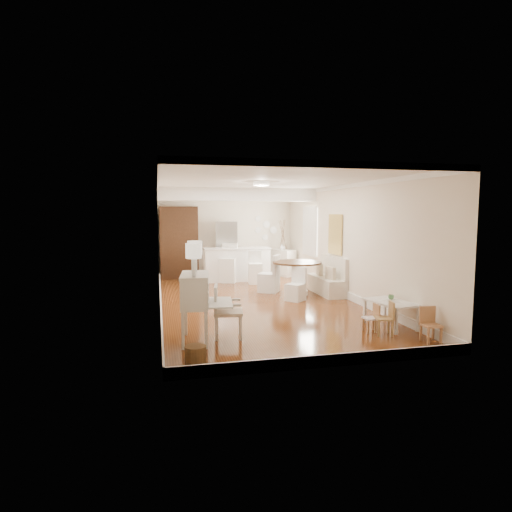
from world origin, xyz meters
name	(u,v)px	position (x,y,z in m)	size (l,w,h in m)	color
room	(255,218)	(0.04, 0.32, 1.98)	(9.00, 9.04, 2.82)	brown
secretary_bureau	(195,308)	(-1.70, -2.90, 0.57)	(0.88, 0.90, 1.13)	silver
gustavian_armchair	(228,311)	(-1.13, -2.78, 0.45)	(0.52, 0.52, 0.90)	beige
wicker_basket	(196,357)	(-1.80, -4.08, 0.15)	(0.30, 0.30, 0.30)	#513419
kids_table	(390,314)	(1.90, -2.82, 0.24)	(0.58, 0.97, 0.48)	white
kids_chair_a	(384,318)	(1.53, -3.24, 0.30)	(0.29, 0.29, 0.60)	#AE854F
kids_chair_b	(371,318)	(1.40, -3.03, 0.25)	(0.24, 0.24, 0.51)	tan
kids_chair_c	(431,325)	(2.06, -3.80, 0.29)	(0.28, 0.28, 0.58)	tan
banquette	(326,275)	(1.99, 0.50, 0.49)	(0.52, 1.60, 0.98)	silver
dining_table	(297,278)	(1.21, 0.55, 0.43)	(1.26, 1.26, 0.86)	#472B17
slip_chair_near	(295,284)	(0.93, -0.16, 0.41)	(0.38, 0.40, 0.81)	white
slip_chair_far	(269,273)	(0.59, 1.06, 0.50)	(0.47, 0.49, 1.00)	silver
breakfast_counter	(237,264)	(0.10, 3.10, 0.52)	(2.05, 0.65, 1.03)	white
bar_stool_left	(228,263)	(-0.19, 2.89, 0.58)	(0.47, 0.47, 1.17)	white
bar_stool_right	(255,267)	(0.53, 2.42, 0.49)	(0.39, 0.39, 0.98)	white
pantry_cabinet	(179,242)	(-1.60, 4.18, 1.15)	(1.20, 0.60, 2.30)	#381E11
fridge	(237,249)	(0.30, 4.15, 0.90)	(0.75, 0.65, 1.80)	silver
sideboard	(283,263)	(1.79, 3.83, 0.44)	(0.41, 0.91, 0.87)	white
pencil_cup	(391,297)	(2.00, -2.66, 0.53)	(0.11, 0.11, 0.09)	#588F53
branch_vase	(282,247)	(1.78, 3.85, 0.97)	(0.18, 0.18, 0.18)	white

